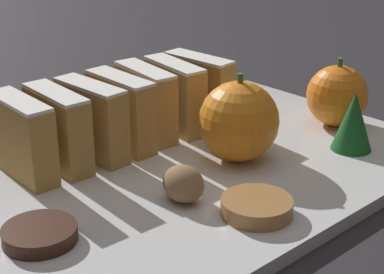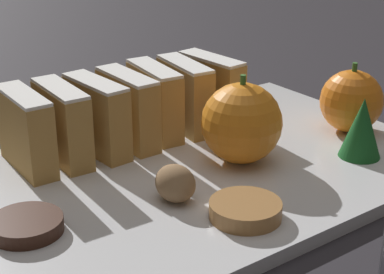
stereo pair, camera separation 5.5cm
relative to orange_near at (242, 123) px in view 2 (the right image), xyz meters
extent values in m
plane|color=#28262B|center=(-0.01, -0.05, -0.05)|extent=(6.00, 6.00, 0.00)
cube|color=silver|center=(-0.01, -0.05, -0.04)|extent=(0.28, 0.45, 0.01)
cube|color=#B28442|center=(-0.10, -0.16, 0.00)|extent=(0.08, 0.03, 0.07)
cube|color=white|center=(-0.10, -0.16, 0.03)|extent=(0.08, 0.03, 0.00)
cube|color=#B28442|center=(-0.10, -0.13, 0.00)|extent=(0.08, 0.03, 0.07)
cube|color=white|center=(-0.10, -0.13, 0.03)|extent=(0.08, 0.03, 0.00)
cube|color=#B28442|center=(-0.09, -0.09, 0.00)|extent=(0.08, 0.03, 0.07)
cube|color=white|center=(-0.09, -0.09, 0.03)|extent=(0.08, 0.03, 0.00)
cube|color=#B28442|center=(-0.09, -0.06, 0.00)|extent=(0.08, 0.02, 0.07)
cube|color=white|center=(-0.09, -0.06, 0.03)|extent=(0.08, 0.02, 0.00)
cube|color=#B28442|center=(-0.10, -0.03, 0.00)|extent=(0.08, 0.03, 0.07)
cube|color=white|center=(-0.10, -0.03, 0.03)|extent=(0.08, 0.03, 0.00)
cube|color=#B28442|center=(-0.09, 0.01, 0.00)|extent=(0.08, 0.03, 0.07)
cube|color=white|center=(-0.09, 0.01, 0.03)|extent=(0.08, 0.03, 0.00)
cube|color=#B28442|center=(-0.09, 0.04, 0.00)|extent=(0.08, 0.03, 0.07)
cube|color=white|center=(-0.09, 0.04, 0.03)|extent=(0.08, 0.03, 0.00)
sphere|color=orange|center=(0.00, 0.00, 0.00)|extent=(0.07, 0.07, 0.07)
cylinder|color=#38702D|center=(0.00, 0.00, 0.04)|extent=(0.01, 0.01, 0.01)
sphere|color=orange|center=(0.01, 0.13, 0.00)|extent=(0.06, 0.06, 0.06)
cylinder|color=#38702D|center=(0.01, 0.13, 0.03)|extent=(0.00, 0.01, 0.01)
ellipsoid|color=#8E6B47|center=(0.03, -0.09, -0.02)|extent=(0.04, 0.03, 0.03)
cylinder|color=#381E14|center=(0.00, -0.20, -0.03)|extent=(0.05, 0.05, 0.01)
cylinder|color=#A3703D|center=(0.08, -0.06, -0.03)|extent=(0.05, 0.05, 0.01)
cone|color=#195623|center=(0.06, 0.09, -0.01)|extent=(0.04, 0.04, 0.06)
camera|label=1|loc=(0.36, -0.39, 0.20)|focal=60.00mm
camera|label=2|loc=(0.39, -0.35, 0.20)|focal=60.00mm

